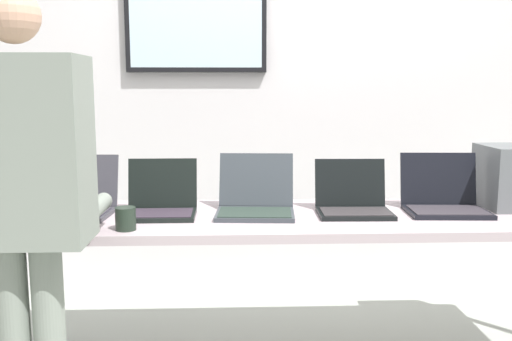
# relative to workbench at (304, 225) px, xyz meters

# --- Properties ---
(back_wall) EXTENTS (8.00, 0.11, 2.69)m
(back_wall) POSITION_rel_workbench_xyz_m (-0.01, 1.13, 0.67)
(back_wall) COLOR silver
(back_wall) RESTS_ON ground
(workbench) EXTENTS (2.66, 0.70, 0.74)m
(workbench) POSITION_rel_workbench_xyz_m (0.00, 0.00, 0.00)
(workbench) COLOR #B29FA5
(workbench) RESTS_ON ground
(laptop_station_0) EXTENTS (0.39, 0.34, 0.27)m
(laptop_station_0) POSITION_rel_workbench_xyz_m (-1.07, 0.06, 0.11)
(laptop_station_0) COLOR #3B3A42
(laptop_station_0) RESTS_ON workbench
(laptop_station_1) EXTENTS (0.33, 0.29, 0.25)m
(laptop_station_1) POSITION_rel_workbench_xyz_m (-0.67, 0.03, 0.11)
(laptop_station_1) COLOR black
(laptop_station_1) RESTS_ON workbench
(laptop_station_2) EXTENTS (0.38, 0.37, 0.27)m
(laptop_station_2) POSITION_rel_workbench_xyz_m (-0.23, 0.04, 0.11)
(laptop_station_2) COLOR #343A40
(laptop_station_2) RESTS_ON workbench
(laptop_station_3) EXTENTS (0.34, 0.29, 0.24)m
(laptop_station_3) POSITION_rel_workbench_xyz_m (0.23, 0.02, 0.11)
(laptop_station_3) COLOR black
(laptop_station_3) RESTS_ON workbench
(laptop_station_4) EXTENTS (0.38, 0.33, 0.27)m
(laptop_station_4) POSITION_rel_workbench_xyz_m (0.67, 0.04, 0.11)
(laptop_station_4) COLOR black
(laptop_station_4) RESTS_ON workbench
(person) EXTENTS (0.44, 0.58, 1.65)m
(person) POSITION_rel_workbench_xyz_m (-1.04, -0.62, 0.31)
(person) COLOR gray
(person) RESTS_ON ground
(coffee_mug) EXTENTS (0.08, 0.08, 0.10)m
(coffee_mug) POSITION_rel_workbench_xyz_m (-0.78, -0.25, 0.10)
(coffee_mug) COLOR #1F2B21
(coffee_mug) RESTS_ON workbench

